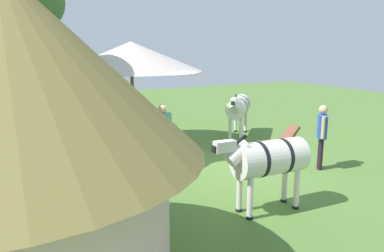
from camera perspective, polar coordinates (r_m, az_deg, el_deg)
name	(u,v)px	position (r m, az deg, el deg)	size (l,w,h in m)	color
ground_plane	(228,168)	(10.13, 5.47, -6.25)	(36.00, 36.00, 0.00)	#537934
thatched_hut	(10,125)	(4.97, -25.64, 0.10)	(4.63, 4.63, 4.08)	beige
shade_umbrella	(131,56)	(11.43, -9.12, 10.29)	(4.16, 4.16, 3.28)	brown
patio_dining_table	(134,129)	(11.70, -8.76, -0.48)	(1.55, 1.27, 0.74)	silver
patio_chair_near_lawn	(135,125)	(12.92, -8.59, 0.08)	(0.55, 0.56, 0.90)	silver
patio_chair_near_hut	(100,141)	(11.03, -13.62, -2.21)	(0.56, 0.55, 0.90)	white
patio_chair_west_end	(170,137)	(11.17, -3.38, -1.70)	(0.61, 0.61, 0.90)	silver
guest_beside_umbrella	(163,130)	(9.83, -4.38, -0.61)	(0.40, 0.55, 1.70)	black
guest_behind_table	(97,132)	(9.99, -14.07, -0.81)	(0.36, 0.57, 1.68)	black
standing_watcher	(322,131)	(10.28, 18.94, -0.72)	(0.48, 0.46, 1.69)	black
zebra_nearest_camera	(267,159)	(7.39, 11.26, -4.90)	(0.72, 2.12, 1.59)	silver
zebra_by_umbrella	(238,107)	(13.39, 6.99, 2.83)	(1.90, 1.78, 1.58)	silver
brick_patio_kerb	(289,134)	(14.13, 14.40, -1.13)	(2.80, 0.36, 0.08)	#97543C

